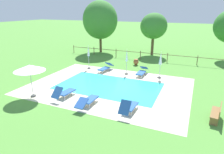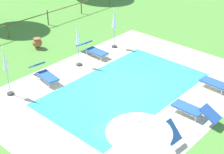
{
  "view_description": "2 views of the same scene",
  "coord_description": "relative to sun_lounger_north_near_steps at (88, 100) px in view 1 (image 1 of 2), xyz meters",
  "views": [
    {
      "loc": [
        6.06,
        -13.16,
        5.74
      ],
      "look_at": [
        0.06,
        0.5,
        0.6
      ],
      "focal_mm": 31.72,
      "sensor_mm": 36.0,
      "label": 1
    },
    {
      "loc": [
        -10.61,
        -8.74,
        8.37
      ],
      "look_at": [
        -0.69,
        0.17,
        0.87
      ],
      "focal_mm": 54.56,
      "sensor_mm": 36.0,
      "label": 2
    }
  ],
  "objects": [
    {
      "name": "ground_plane",
      "position": [
        -0.2,
        3.56,
        -0.35
      ],
      "size": [
        160.0,
        160.0,
        0.0
      ],
      "primitive_type": "plane",
      "color": "#518E38"
    },
    {
      "name": "pool_deck_paving",
      "position": [
        -0.2,
        3.56,
        -0.35
      ],
      "size": [
        12.25,
        9.0,
        0.01
      ],
      "primitive_type": "cube",
      "color": "beige",
      "rests_on": "ground"
    },
    {
      "name": "swimming_pool_water",
      "position": [
        -0.2,
        3.56,
        -0.35
      ],
      "size": [
        7.91,
        4.66,
        0.01
      ],
      "primitive_type": "cube",
      "color": "#38C6D1",
      "rests_on": "ground"
    },
    {
      "name": "pool_coping_rim",
      "position": [
        -0.2,
        3.56,
        -0.34
      ],
      "size": [
        8.39,
        5.14,
        0.01
      ],
      "color": "beige",
      "rests_on": "ground"
    },
    {
      "name": "sun_lounger_north_near_steps",
      "position": [
        0.0,
        0.0,
        0.0
      ],
      "size": [
        0.61,
        2.07,
        0.72
      ],
      "color": "#2856A8",
      "rests_on": "ground"
    },
    {
      "name": "sun_lounger_north_mid",
      "position": [
        -2.08,
        0.4,
        0.03
      ],
      "size": [
        0.75,
        1.95,
        0.94
      ],
      "color": "#2856A8",
      "rests_on": "ground"
    },
    {
      "name": "sun_lounger_north_far",
      "position": [
        -2.15,
        7.07,
        0.01
      ],
      "size": [
        0.9,
        2.11,
        0.77
      ],
      "color": "#2856A8",
      "rests_on": "ground"
    },
    {
      "name": "sun_lounger_north_end",
      "position": [
        2.63,
        0.19,
        0.04
      ],
      "size": [
        0.67,
        1.88,
        0.99
      ],
      "color": "#2856A8",
      "rests_on": "ground"
    },
    {
      "name": "sun_lounger_south_near_corner",
      "position": [
        1.44,
        7.25,
        0.0
      ],
      "size": [
        0.63,
        2.07,
        0.72
      ],
      "color": "#2856A8",
      "rests_on": "ground"
    },
    {
      "name": "patio_umbrella_open_foreground",
      "position": [
        -4.17,
        -0.33,
        1.7
      ],
      "size": [
        2.05,
        2.05,
        2.31
      ],
      "color": "#383838",
      "rests_on": "ground"
    },
    {
      "name": "patio_umbrella_closed_row_west",
      "position": [
        -4.06,
        7.16,
        1.26
      ],
      "size": [
        0.32,
        0.32,
        2.39
      ],
      "color": "#383838",
      "rests_on": "ground"
    },
    {
      "name": "patio_umbrella_closed_row_mid_west",
      "position": [
        0.05,
        6.94,
        1.18
      ],
      "size": [
        0.32,
        0.32,
        2.37
      ],
      "color": "#383838",
      "rests_on": "ground"
    },
    {
      "name": "patio_umbrella_closed_row_centre",
      "position": [
        3.06,
        7.1,
        1.26
      ],
      "size": [
        0.32,
        0.32,
        2.36
      ],
      "color": "#383838",
      "rests_on": "ground"
    },
    {
      "name": "wooden_bench_lawn_side",
      "position": [
        7.25,
        1.32,
        0.11
      ],
      "size": [
        0.63,
        1.54,
        0.87
      ],
      "color": "olive",
      "rests_on": "ground"
    },
    {
      "name": "terracotta_urn_near_fence",
      "position": [
        -0.08,
        10.35,
        -0.01
      ],
      "size": [
        0.57,
        0.57,
        0.63
      ],
      "color": "#A85B38",
      "rests_on": "ground"
    },
    {
      "name": "perimeter_fence",
      "position": [
        -0.34,
        12.95,
        0.33
      ],
      "size": [
        18.99,
        0.08,
        1.05
      ],
      "color": "brown",
      "rests_on": "ground"
    },
    {
      "name": "tree_far_west",
      "position": [
        -6.68,
        14.99,
        3.98
      ],
      "size": [
        4.66,
        4.66,
        6.86
      ],
      "color": "brown",
      "rests_on": "ground"
    },
    {
      "name": "tree_west_mid",
      "position": [
        0.31,
        16.22,
        3.32
      ],
      "size": [
        3.38,
        3.38,
        5.32
      ],
      "color": "brown",
      "rests_on": "ground"
    }
  ]
}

